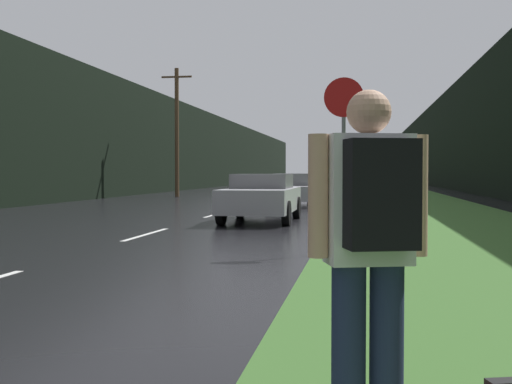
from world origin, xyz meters
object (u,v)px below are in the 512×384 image
Objects in this scene: hitchhiker_with_backpack at (370,242)px; car_passing_far at (293,190)px; stop_sign at (344,145)px; car_passing_near at (262,197)px.

hitchhiker_with_backpack is 23.70m from car_passing_far.
car_passing_near is (-2.52, 6.86, -1.18)m from stop_sign.
car_passing_far is at bearing 99.20° from stop_sign.
stop_sign is 8.04m from hitchhiker_with_backpack.
stop_sign is 7.40m from car_passing_near.
car_passing_near is 1.07× the size of car_passing_far.
car_passing_far is (-0.00, 8.67, -0.03)m from car_passing_near.
car_passing_far is at bearing -90.00° from car_passing_near.
car_passing_near is (-2.86, 14.85, -0.34)m from hitchhiker_with_backpack.
stop_sign is 0.75× the size of car_passing_far.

